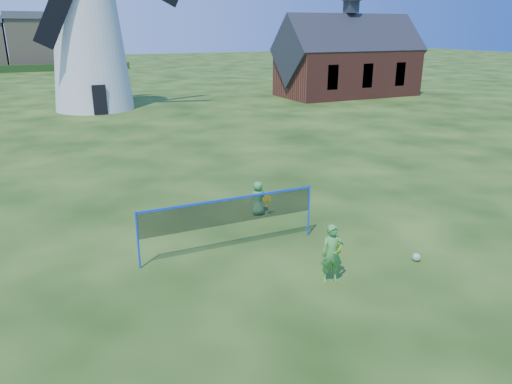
{
  "coord_description": "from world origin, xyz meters",
  "views": [
    {
      "loc": [
        -5.17,
        -11.14,
        5.87
      ],
      "look_at": [
        0.2,
        0.5,
        1.5
      ],
      "focal_mm": 33.79,
      "sensor_mm": 36.0,
      "label": 1
    }
  ],
  "objects": [
    {
      "name": "player_girl",
      "position": [
        0.87,
        -2.41,
        0.74
      ],
      "size": [
        0.73,
        0.49,
        1.47
      ],
      "rotation": [
        0.0,
        0.0,
        -0.3
      ],
      "color": "green",
      "rests_on": "ground"
    },
    {
      "name": "windmill",
      "position": [
        -0.82,
        27.52,
        6.04
      ],
      "size": [
        13.22,
        5.75,
        17.7
      ],
      "color": "white",
      "rests_on": "ground"
    },
    {
      "name": "play_ball",
      "position": [
        3.53,
        -2.46,
        0.11
      ],
      "size": [
        0.22,
        0.22,
        0.22
      ],
      "primitive_type": "sphere",
      "color": "green",
      "rests_on": "ground"
    },
    {
      "name": "player_boy",
      "position": [
        1.15,
        2.38,
        0.57
      ],
      "size": [
        0.64,
        0.42,
        1.13
      ],
      "rotation": [
        0.0,
        0.0,
        3.16
      ],
      "color": "#48964B",
      "rests_on": "ground"
    },
    {
      "name": "badminton_net",
      "position": [
        -0.73,
        0.21,
        1.14
      ],
      "size": [
        5.05,
        0.05,
        1.55
      ],
      "color": "blue",
      "rests_on": "ground"
    },
    {
      "name": "ground",
      "position": [
        0.0,
        0.0,
        0.0
      ],
      "size": [
        220.0,
        220.0,
        0.0
      ],
      "primitive_type": "plane",
      "color": "black",
      "rests_on": "ground"
    },
    {
      "name": "chapel",
      "position": [
        21.22,
        26.18,
        3.03
      ],
      "size": [
        12.73,
        6.17,
        10.77
      ],
      "color": "brown",
      "rests_on": "ground"
    }
  ]
}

